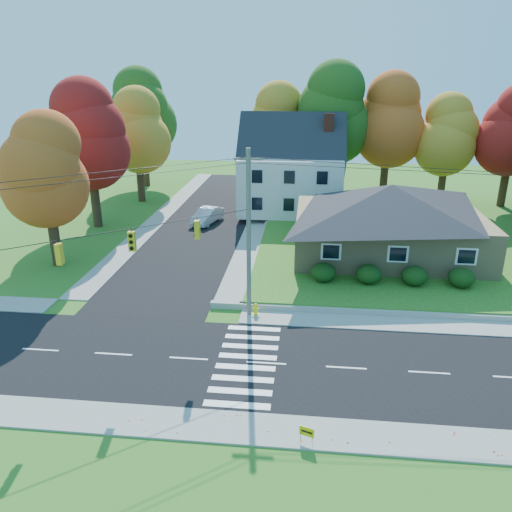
{
  "coord_description": "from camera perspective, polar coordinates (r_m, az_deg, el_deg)",
  "views": [
    {
      "loc": [
        1.81,
        -21.64,
        13.84
      ],
      "look_at": [
        -1.38,
        8.0,
        2.79
      ],
      "focal_mm": 35.0,
      "sensor_mm": 36.0,
      "label": 1
    }
  ],
  "objects": [
    {
      "name": "lawn",
      "position": [
        46.14,
        19.89,
        1.97
      ],
      "size": [
        30.0,
        30.0,
        0.5
      ],
      "primitive_type": "cube",
      "color": "#3D7923",
      "rests_on": "ground"
    },
    {
      "name": "tree_west_2",
      "position": [
        57.16,
        -13.51,
        13.75
      ],
      "size": [
        6.72,
        6.72,
        12.51
      ],
      "color": "#3F2A19",
      "rests_on": "ground"
    },
    {
      "name": "tree_lot_2",
      "position": [
        56.46,
        14.96,
        14.73
      ],
      "size": [
        7.28,
        7.28,
        13.56
      ],
      "color": "#3F2A19",
      "rests_on": "lawn"
    },
    {
      "name": "tree_lot_0",
      "position": [
        56.05,
        2.28,
        14.67
      ],
      "size": [
        6.72,
        6.72,
        12.51
      ],
      "color": "#3F2A19",
      "rests_on": "lawn"
    },
    {
      "name": "white_car",
      "position": [
        48.53,
        -5.63,
        4.61
      ],
      "size": [
        2.69,
        4.77,
        1.49
      ],
      "primitive_type": "imported",
      "rotation": [
        0.0,
        0.0,
        -0.26
      ],
      "color": "silver",
      "rests_on": "road_cross"
    },
    {
      "name": "tree_lot_1",
      "position": [
        54.85,
        8.74,
        15.7
      ],
      "size": [
        7.84,
        7.84,
        14.6
      ],
      "color": "#3F2A19",
      "rests_on": "lawn"
    },
    {
      "name": "fire_hydrant",
      "position": [
        30.17,
        -0.03,
        -6.15
      ],
      "size": [
        0.44,
        0.35,
        0.8
      ],
      "color": "yellow",
      "rests_on": "ground"
    },
    {
      "name": "hedge_row",
      "position": [
        34.39,
        15.22,
        -2.09
      ],
      "size": [
        10.7,
        1.7,
        1.27
      ],
      "color": "#163A10",
      "rests_on": "lawn"
    },
    {
      "name": "sidewalk_south",
      "position": [
        21.7,
        -0.05,
        -19.16
      ],
      "size": [
        90.0,
        2.0,
        0.08
      ],
      "primitive_type": "cube",
      "color": "#9C9A90",
      "rests_on": "ground"
    },
    {
      "name": "traffic_infrastructure",
      "position": [
        24.66,
        1.19,
        -0.3
      ],
      "size": [
        38.1,
        10.66,
        10.0
      ],
      "color": "#666059",
      "rests_on": "ground"
    },
    {
      "name": "ground",
      "position": [
        25.76,
        1.18,
        -12.17
      ],
      "size": [
        120.0,
        120.0,
        0.0
      ],
      "primitive_type": "plane",
      "color": "#3D7923"
    },
    {
      "name": "ranch_house",
      "position": [
        39.59,
        14.94,
        4.15
      ],
      "size": [
        14.6,
        10.6,
        5.4
      ],
      "color": "tan",
      "rests_on": "lawn"
    },
    {
      "name": "tree_west_3",
      "position": [
        65.23,
        -12.98,
        15.7
      ],
      "size": [
        7.84,
        7.84,
        14.6
      ],
      "color": "#3F2A19",
      "rests_on": "ground"
    },
    {
      "name": "tree_west_0",
      "position": [
        39.12,
        -23.01,
        8.91
      ],
      "size": [
        6.16,
        6.16,
        11.47
      ],
      "color": "#3F2A19",
      "rests_on": "ground"
    },
    {
      "name": "sidewalk_north",
      "position": [
        30.06,
        2.02,
        -7.0
      ],
      "size": [
        90.0,
        2.0,
        0.08
      ],
      "primitive_type": "cube",
      "color": "#9C9A90",
      "rests_on": "ground"
    },
    {
      "name": "road_main",
      "position": [
        25.75,
        1.18,
        -12.15
      ],
      "size": [
        90.0,
        8.0,
        0.02
      ],
      "primitive_type": "cube",
      "color": "black",
      "rests_on": "ground"
    },
    {
      "name": "tree_lot_3",
      "position": [
        56.8,
        21.11,
        12.78
      ],
      "size": [
        6.16,
        6.16,
        11.47
      ],
      "color": "#3F2A19",
      "rests_on": "lawn"
    },
    {
      "name": "road_cross",
      "position": [
        50.57,
        -5.3,
        4.39
      ],
      "size": [
        8.0,
        44.0,
        0.02
      ],
      "primitive_type": "cube",
      "color": "black",
      "rests_on": "ground"
    },
    {
      "name": "tree_west_1",
      "position": [
        48.23,
        -18.65,
        12.92
      ],
      "size": [
        7.28,
        7.28,
        13.56
      ],
      "color": "#3F2A19",
      "rests_on": "ground"
    },
    {
      "name": "yard_sign",
      "position": [
        20.85,
        5.81,
        -19.38
      ],
      "size": [
        0.59,
        0.24,
        0.77
      ],
      "color": "black",
      "rests_on": "ground"
    },
    {
      "name": "colonial_house",
      "position": [
        50.53,
        4.09,
        9.74
      ],
      "size": [
        10.4,
        8.4,
        9.6
      ],
      "color": "silver",
      "rests_on": "lawn"
    }
  ]
}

